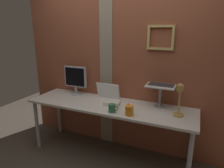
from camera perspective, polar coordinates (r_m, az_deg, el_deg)
ground_plane at (r=2.85m, az=-1.21°, el=-20.79°), size 6.00×6.00×0.00m
brick_wall_back at (r=2.77m, az=2.79°, el=6.71°), size 3.02×0.15×2.53m
desk at (r=2.61m, az=-0.89°, el=-7.34°), size 2.19×0.62×0.75m
monitor at (r=2.97m, az=-10.54°, el=1.58°), size 0.36×0.18×0.42m
laptop_stand at (r=2.53m, az=13.76°, el=-2.55°), size 0.28×0.22×0.27m
laptop at (r=2.56m, az=14.28°, el=1.08°), size 0.35×0.33×0.23m
whiteboard_panel at (r=2.78m, az=-1.15°, el=-1.99°), size 0.34×0.07×0.22m
desk_lamp at (r=2.25m, az=18.98°, el=-3.50°), size 0.12×0.20×0.39m
pen_cup at (r=2.26m, az=5.04°, el=-7.62°), size 0.10×0.10×0.15m
coffee_mug at (r=2.33m, az=0.04°, el=-7.00°), size 0.13×0.09×0.10m
paper_clutter_stack at (r=2.56m, az=-0.02°, el=-5.53°), size 0.22×0.17×0.05m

